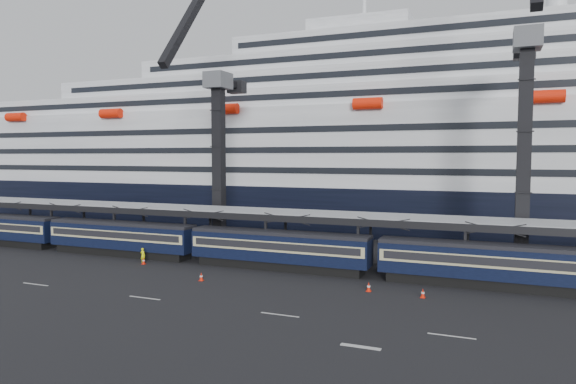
# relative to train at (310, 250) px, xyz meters

# --- Properties ---
(ground) EXTENTS (260.00, 260.00, 0.00)m
(ground) POSITION_rel_train_xyz_m (4.65, -10.00, -2.20)
(ground) COLOR black
(ground) RESTS_ON ground
(lane_markings) EXTENTS (111.00, 4.27, 0.02)m
(lane_markings) POSITION_rel_train_xyz_m (12.80, -15.23, -2.19)
(lane_markings) COLOR beige
(lane_markings) RESTS_ON ground
(train) EXTENTS (133.05, 3.00, 4.05)m
(train) POSITION_rel_train_xyz_m (0.00, 0.00, 0.00)
(train) COLOR black
(train) RESTS_ON ground
(canopy) EXTENTS (130.00, 6.25, 5.53)m
(canopy) POSITION_rel_train_xyz_m (4.65, 4.00, 3.05)
(canopy) COLOR #9FA2A7
(canopy) RESTS_ON ground
(cruise_ship) EXTENTS (214.09, 28.84, 34.00)m
(cruise_ship) POSITION_rel_train_xyz_m (3.57, 35.99, 10.14)
(cruise_ship) COLOR black
(cruise_ship) RESTS_ON ground
(crane_dark_near) EXTENTS (4.50, 17.75, 35.08)m
(crane_dark_near) POSITION_rel_train_xyz_m (-15.35, 8.59, 9.73)
(crane_dark_near) COLOR #4A4C52
(crane_dark_near) RESTS_ON ground
(crane_dark_mid) EXTENTS (4.50, 18.24, 39.64)m
(crane_dark_mid) POSITION_rel_train_xyz_m (19.65, 7.59, 11.16)
(crane_dark_mid) COLOR #4A4C52
(crane_dark_mid) RESTS_ON ground
(worker) EXTENTS (0.62, 0.43, 1.61)m
(worker) POSITION_rel_train_xyz_m (-18.39, -2.50, -1.40)
(worker) COLOR #F4FA0D
(worker) RESTS_ON ground
(traffic_cone_b) EXTENTS (0.37, 0.37, 0.75)m
(traffic_cone_b) POSITION_rel_train_xyz_m (-17.77, -3.18, -1.83)
(traffic_cone_b) COLOR #FF2008
(traffic_cone_b) RESTS_ON ground
(traffic_cone_c) EXTENTS (0.40, 0.40, 0.79)m
(traffic_cone_c) POSITION_rel_train_xyz_m (-8.15, -7.22, -1.81)
(traffic_cone_c) COLOR #FF2008
(traffic_cone_c) RESTS_ON ground
(traffic_cone_d) EXTENTS (0.41, 0.41, 0.82)m
(traffic_cone_d) POSITION_rel_train_xyz_m (7.20, -5.15, -1.80)
(traffic_cone_d) COLOR #FF2008
(traffic_cone_d) RESTS_ON ground
(traffic_cone_e) EXTENTS (0.39, 0.39, 0.78)m
(traffic_cone_e) POSITION_rel_train_xyz_m (11.77, -5.45, -1.82)
(traffic_cone_e) COLOR #FF2008
(traffic_cone_e) RESTS_ON ground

